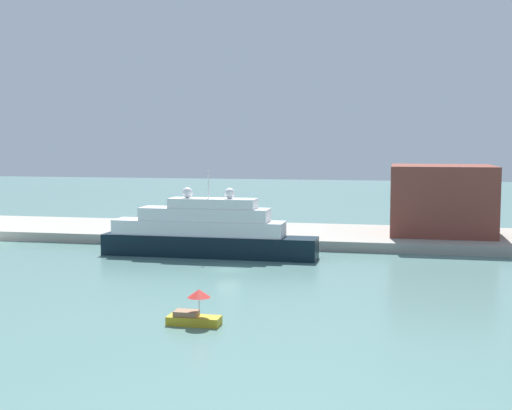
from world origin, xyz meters
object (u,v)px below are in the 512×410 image
Objects in this scene: parked_car at (163,228)px; mooring_bollard at (236,235)px; small_motorboat at (194,312)px; large_yacht at (206,233)px; person_figure at (204,227)px; harbor_building at (442,199)px.

mooring_bollard is at bearing -13.91° from parked_car.
small_motorboat is 41.87m from mooring_bollard.
large_yacht is 18.64× the size of person_figure.
mooring_bollard is at bearing -39.46° from person_figure.
parked_car is at bearing -168.63° from harbor_building.
parked_car is (-41.20, -8.28, -4.46)m from harbor_building.
person_figure is at bearing 107.48° from large_yacht.
small_motorboat is 5.30× the size of mooring_bollard.
large_yacht is 34.57× the size of mooring_bollard.
person_figure is (-4.28, 13.58, -0.99)m from large_yacht.
harbor_building is (22.42, 52.61, 5.46)m from small_motorboat.
harbor_building is 42.26m from parked_car.
parked_car is at bearing -159.17° from person_figure.
parked_car is at bearing 112.96° from small_motorboat.
parked_car is (-10.07, 11.38, -1.06)m from large_yacht.
person_figure reaches higher than mooring_bollard.
small_motorboat is 57.45m from harbor_building.
harbor_building is 18.01× the size of mooring_bollard.
small_motorboat reaches higher than parked_car.
parked_car is (-18.78, 44.33, 1.00)m from small_motorboat.
large_yacht reaches higher than mooring_bollard.
small_motorboat is at bearing -113.08° from harbor_building.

